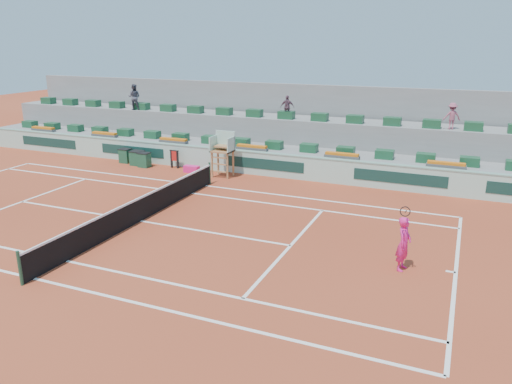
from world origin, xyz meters
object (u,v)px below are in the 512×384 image
tennis_player (404,244)px  umpire_chair (223,148)px  drink_cooler_a (144,160)px  player_bag (192,169)px

tennis_player → umpire_chair: bearing=142.4°
drink_cooler_a → player_bag: bearing=-0.2°
drink_cooler_a → tennis_player: tennis_player is taller
player_bag → tennis_player: tennis_player is taller
drink_cooler_a → tennis_player: 17.25m
player_bag → drink_cooler_a: bearing=179.8°
umpire_chair → tennis_player: umpire_chair is taller
player_bag → drink_cooler_a: drink_cooler_a is taller
player_bag → drink_cooler_a: 3.10m
player_bag → umpire_chair: size_ratio=0.36×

